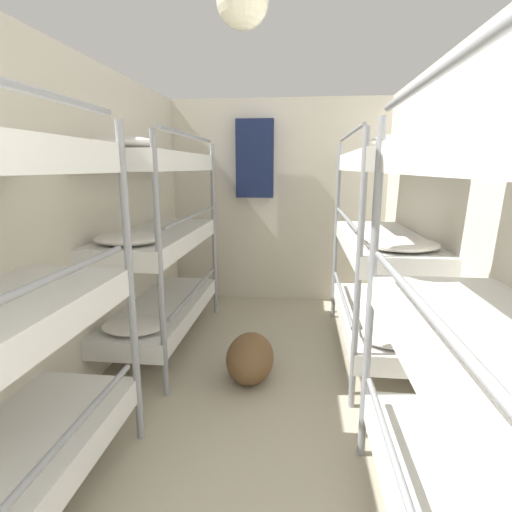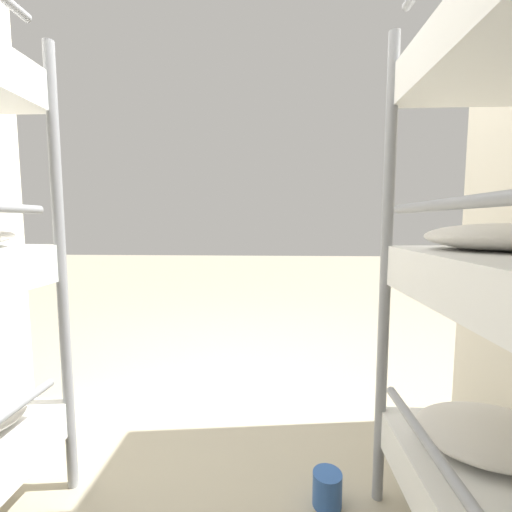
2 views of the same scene
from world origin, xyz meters
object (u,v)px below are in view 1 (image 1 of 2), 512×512
Objects in this scene: bunk_stack_left_far at (158,239)px; bunk_stack_right_far at (383,244)px; duffel_bag at (250,358)px; hanging_coat at (255,159)px.

bunk_stack_left_far is 1.96m from bunk_stack_right_far.
bunk_stack_left_far is 1.34m from duffel_bag.
bunk_stack_right_far is 3.69× the size of duffel_bag.
duffel_bag is at bearing -30.53° from bunk_stack_left_far.
duffel_bag is (0.90, -0.53, -0.84)m from bunk_stack_left_far.
bunk_stack_left_far is 3.69× the size of duffel_bag.
hanging_coat is (-1.25, 1.41, 0.73)m from bunk_stack_right_far.
bunk_stack_left_far is at bearing 180.00° from bunk_stack_right_far.
hanging_coat is (0.71, 1.41, 0.73)m from bunk_stack_left_far.
hanging_coat reaches higher than bunk_stack_right_far.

